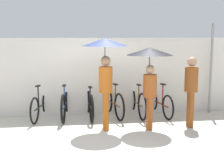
{
  "coord_description": "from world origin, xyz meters",
  "views": [
    {
      "loc": [
        -0.77,
        -6.65,
        2.22
      ],
      "look_at": [
        0.22,
        1.12,
        1.0
      ],
      "focal_mm": 50.0,
      "sensor_mm": 36.0,
      "label": 1
    }
  ],
  "objects_px": {
    "parked_bicycle_0": "(41,105)",
    "pedestrian_leading": "(105,57)",
    "parked_bicycle_2": "(90,104)",
    "pedestrian_trailing": "(191,86)",
    "parked_bicycle_4": "(137,102)",
    "parked_bicycle_1": "(65,104)",
    "parked_bicycle_5": "(160,102)",
    "pedestrian_center": "(150,63)",
    "parked_bicycle_3": "(113,103)"
  },
  "relations": [
    {
      "from": "parked_bicycle_1",
      "to": "parked_bicycle_5",
      "type": "bearing_deg",
      "value": -85.53
    },
    {
      "from": "parked_bicycle_4",
      "to": "parked_bicycle_5",
      "type": "xyz_separation_m",
      "value": [
        0.65,
        -0.02,
        -0.03
      ]
    },
    {
      "from": "parked_bicycle_1",
      "to": "pedestrian_leading",
      "type": "height_order",
      "value": "pedestrian_leading"
    },
    {
      "from": "parked_bicycle_3",
      "to": "parked_bicycle_4",
      "type": "bearing_deg",
      "value": -100.49
    },
    {
      "from": "parked_bicycle_1",
      "to": "parked_bicycle_4",
      "type": "xyz_separation_m",
      "value": [
        1.97,
        0.0,
        -0.01
      ]
    },
    {
      "from": "parked_bicycle_3",
      "to": "pedestrian_leading",
      "type": "xyz_separation_m",
      "value": [
        -0.34,
        -1.09,
        1.34
      ]
    },
    {
      "from": "parked_bicycle_4",
      "to": "pedestrian_leading",
      "type": "height_order",
      "value": "pedestrian_leading"
    },
    {
      "from": "parked_bicycle_1",
      "to": "pedestrian_leading",
      "type": "distance_m",
      "value": 1.98
    },
    {
      "from": "parked_bicycle_2",
      "to": "parked_bicycle_5",
      "type": "xyz_separation_m",
      "value": [
        1.97,
        0.02,
        -0.02
      ]
    },
    {
      "from": "pedestrian_center",
      "to": "parked_bicycle_2",
      "type": "bearing_deg",
      "value": 145.64
    },
    {
      "from": "parked_bicycle_3",
      "to": "parked_bicycle_4",
      "type": "relative_size",
      "value": 0.95
    },
    {
      "from": "parked_bicycle_5",
      "to": "pedestrian_leading",
      "type": "relative_size",
      "value": 0.8
    },
    {
      "from": "parked_bicycle_5",
      "to": "pedestrian_leading",
      "type": "xyz_separation_m",
      "value": [
        -1.65,
        -1.07,
        1.37
      ]
    },
    {
      "from": "pedestrian_leading",
      "to": "pedestrian_center",
      "type": "distance_m",
      "value": 1.07
    },
    {
      "from": "parked_bicycle_3",
      "to": "parked_bicycle_5",
      "type": "relative_size",
      "value": 0.99
    },
    {
      "from": "parked_bicycle_0",
      "to": "parked_bicycle_3",
      "type": "distance_m",
      "value": 1.96
    },
    {
      "from": "parked_bicycle_1",
      "to": "parked_bicycle_2",
      "type": "relative_size",
      "value": 1.04
    },
    {
      "from": "parked_bicycle_0",
      "to": "pedestrian_leading",
      "type": "xyz_separation_m",
      "value": [
        1.63,
        -1.11,
        1.36
      ]
    },
    {
      "from": "parked_bicycle_0",
      "to": "parked_bicycle_3",
      "type": "bearing_deg",
      "value": -79.56
    },
    {
      "from": "parked_bicycle_1",
      "to": "parked_bicycle_0",
      "type": "bearing_deg",
      "value": 92.93
    },
    {
      "from": "parked_bicycle_5",
      "to": "pedestrian_trailing",
      "type": "xyz_separation_m",
      "value": [
        0.44,
        -1.17,
        0.65
      ]
    },
    {
      "from": "parked_bicycle_5",
      "to": "pedestrian_leading",
      "type": "bearing_deg",
      "value": 114.91
    },
    {
      "from": "parked_bicycle_2",
      "to": "pedestrian_trailing",
      "type": "height_order",
      "value": "pedestrian_trailing"
    },
    {
      "from": "parked_bicycle_1",
      "to": "pedestrian_center",
      "type": "relative_size",
      "value": 0.95
    },
    {
      "from": "parked_bicycle_0",
      "to": "pedestrian_leading",
      "type": "height_order",
      "value": "pedestrian_leading"
    },
    {
      "from": "parked_bicycle_2",
      "to": "parked_bicycle_5",
      "type": "bearing_deg",
      "value": -91.72
    },
    {
      "from": "parked_bicycle_4",
      "to": "parked_bicycle_1",
      "type": "bearing_deg",
      "value": 85.74
    },
    {
      "from": "parked_bicycle_2",
      "to": "pedestrian_trailing",
      "type": "bearing_deg",
      "value": -117.91
    },
    {
      "from": "parked_bicycle_1",
      "to": "pedestrian_trailing",
      "type": "height_order",
      "value": "pedestrian_trailing"
    },
    {
      "from": "parked_bicycle_0",
      "to": "parked_bicycle_3",
      "type": "height_order",
      "value": "parked_bicycle_0"
    },
    {
      "from": "parked_bicycle_2",
      "to": "parked_bicycle_3",
      "type": "xyz_separation_m",
      "value": [
        0.65,
        0.03,
        0.01
      ]
    },
    {
      "from": "parked_bicycle_1",
      "to": "parked_bicycle_2",
      "type": "height_order",
      "value": "parked_bicycle_2"
    },
    {
      "from": "parked_bicycle_4",
      "to": "pedestrian_trailing",
      "type": "bearing_deg",
      "value": -142.01
    },
    {
      "from": "parked_bicycle_3",
      "to": "parked_bicycle_1",
      "type": "bearing_deg",
      "value": 78.75
    },
    {
      "from": "pedestrian_center",
      "to": "parked_bicycle_3",
      "type": "bearing_deg",
      "value": 126.78
    },
    {
      "from": "pedestrian_center",
      "to": "pedestrian_leading",
      "type": "bearing_deg",
      "value": -179.16
    },
    {
      "from": "parked_bicycle_3",
      "to": "parked_bicycle_2",
      "type": "bearing_deg",
      "value": 81.7
    },
    {
      "from": "pedestrian_leading",
      "to": "pedestrian_trailing",
      "type": "distance_m",
      "value": 2.21
    },
    {
      "from": "parked_bicycle_4",
      "to": "pedestrian_leading",
      "type": "xyz_separation_m",
      "value": [
        -0.99,
        -1.09,
        1.34
      ]
    },
    {
      "from": "parked_bicycle_1",
      "to": "parked_bicycle_4",
      "type": "relative_size",
      "value": 1.02
    },
    {
      "from": "pedestrian_leading",
      "to": "parked_bicycle_4",
      "type": "bearing_deg",
      "value": 47.38
    },
    {
      "from": "pedestrian_leading",
      "to": "pedestrian_center",
      "type": "height_order",
      "value": "pedestrian_leading"
    },
    {
      "from": "parked_bicycle_1",
      "to": "pedestrian_trailing",
      "type": "xyz_separation_m",
      "value": [
        3.06,
        -1.19,
        0.62
      ]
    },
    {
      "from": "parked_bicycle_0",
      "to": "parked_bicycle_3",
      "type": "xyz_separation_m",
      "value": [
        1.96,
        -0.02,
        0.02
      ]
    },
    {
      "from": "pedestrian_center",
      "to": "pedestrian_trailing",
      "type": "xyz_separation_m",
      "value": [
        1.03,
        -0.02,
        -0.57
      ]
    },
    {
      "from": "parked_bicycle_5",
      "to": "pedestrian_leading",
      "type": "height_order",
      "value": "pedestrian_leading"
    },
    {
      "from": "parked_bicycle_3",
      "to": "parked_bicycle_5",
      "type": "bearing_deg",
      "value": -101.83
    },
    {
      "from": "pedestrian_leading",
      "to": "parked_bicycle_3",
      "type": "bearing_deg",
      "value": 72.43
    },
    {
      "from": "pedestrian_center",
      "to": "pedestrian_trailing",
      "type": "bearing_deg",
      "value": 3.92
    },
    {
      "from": "parked_bicycle_3",
      "to": "pedestrian_trailing",
      "type": "xyz_separation_m",
      "value": [
        1.75,
        -1.19,
        0.62
      ]
    }
  ]
}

